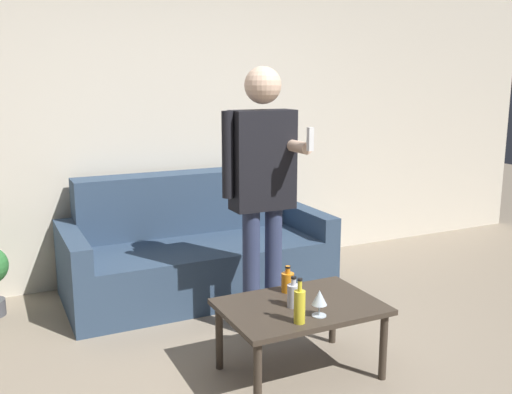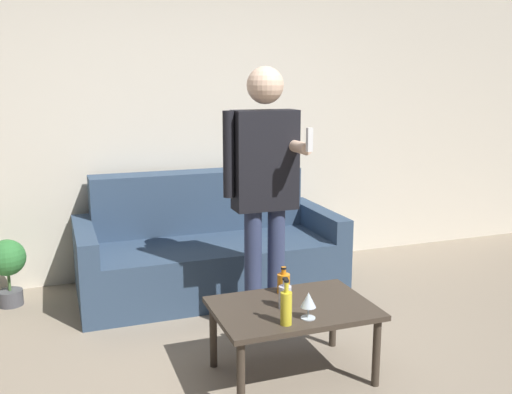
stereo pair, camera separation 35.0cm
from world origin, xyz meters
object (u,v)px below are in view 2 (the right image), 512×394
(couch, at_px, (207,249))
(bottle_orange, at_px, (286,307))
(person_standing_front, at_px, (264,179))
(coffee_table, at_px, (293,314))

(couch, distance_m, bottle_orange, 1.75)
(couch, xyz_separation_m, bottle_orange, (-0.05, -1.74, 0.20))
(bottle_orange, xyz_separation_m, person_standing_front, (0.19, 0.82, 0.52))
(coffee_table, xyz_separation_m, person_standing_front, (0.06, 0.60, 0.67))
(couch, bearing_deg, person_standing_front, -81.60)
(couch, bearing_deg, bottle_orange, -91.65)
(couch, distance_m, coffee_table, 1.53)
(couch, distance_m, person_standing_front, 1.18)
(person_standing_front, bearing_deg, coffee_table, -95.40)
(couch, bearing_deg, coffee_table, -87.02)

